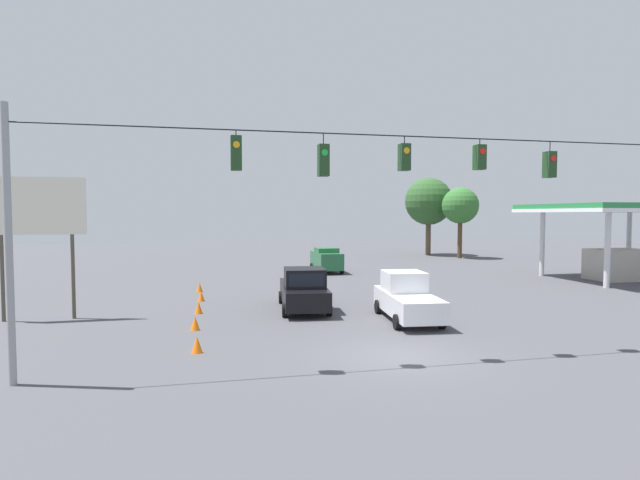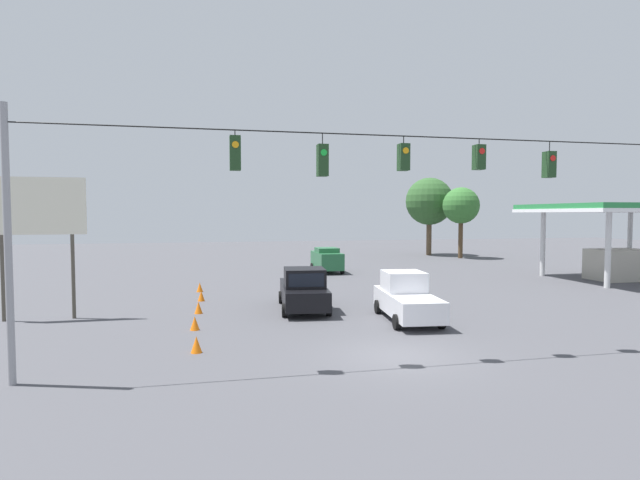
{
  "view_description": "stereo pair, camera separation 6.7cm",
  "coord_description": "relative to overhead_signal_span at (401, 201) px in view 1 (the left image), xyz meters",
  "views": [
    {
      "loc": [
        6.16,
        15.49,
        4.74
      ],
      "look_at": [
        0.24,
        -10.92,
        3.32
      ],
      "focal_mm": 28.0,
      "sensor_mm": 36.0,
      "label": 1
    },
    {
      "loc": [
        6.1,
        15.51,
        4.74
      ],
      "look_at": [
        0.24,
        -10.92,
        3.32
      ],
      "focal_mm": 28.0,
      "sensor_mm": 36.0,
      "label": 2
    }
  ],
  "objects": [
    {
      "name": "traffic_cone_fourth",
      "position": [
        6.48,
        -12.54,
        -4.87
      ],
      "size": [
        0.38,
        0.38,
        0.57
      ],
      "primitive_type": "cone",
      "color": "orange",
      "rests_on": "ground_plane"
    },
    {
      "name": "overhead_signal_span",
      "position": [
        0.0,
        0.0,
        0.0
      ],
      "size": [
        23.2,
        0.38,
        7.76
      ],
      "color": "#939399",
      "rests_on": "ground_plane"
    },
    {
      "name": "traffic_cone_nearest",
      "position": [
        6.48,
        -2.19,
        -4.87
      ],
      "size": [
        0.38,
        0.38,
        0.57
      ],
      "primitive_type": "cone",
      "color": "orange",
      "rests_on": "ground_plane"
    },
    {
      "name": "gas_station",
      "position": [
        -22.76,
        -15.03,
        -1.19
      ],
      "size": [
        11.34,
        9.2,
        5.45
      ],
      "color": "#288442",
      "rests_on": "ground_plane"
    },
    {
      "name": "ground_plane",
      "position": [
        -0.11,
        -0.37,
        -5.16
      ],
      "size": [
        140.0,
        140.0,
        0.0
      ],
      "primitive_type": "plane",
      "color": "#47474C"
    },
    {
      "name": "tree_horizon_right",
      "position": [
        -20.26,
        -33.67,
        0.43
      ],
      "size": [
        3.88,
        3.88,
        7.58
      ],
      "color": "#4C3823",
      "rests_on": "ground_plane"
    },
    {
      "name": "traffic_cone_fifth",
      "position": [
        6.62,
        -15.86,
        -4.87
      ],
      "size": [
        0.38,
        0.38,
        0.57
      ],
      "primitive_type": "cone",
      "color": "orange",
      "rests_on": "ground_plane"
    },
    {
      "name": "sedan_green_oncoming_deep",
      "position": [
        -3.28,
        -24.13,
        -4.12
      ],
      "size": [
        2.06,
        4.26,
        2.0
      ],
      "color": "#236038",
      "rests_on": "ground_plane"
    },
    {
      "name": "traffic_cone_third",
      "position": [
        6.56,
        -9.07,
        -4.87
      ],
      "size": [
        0.38,
        0.38,
        0.57
      ],
      "primitive_type": "cone",
      "color": "orange",
      "rests_on": "ground_plane"
    },
    {
      "name": "pickup_truck_black_withflow_mid",
      "position": [
        1.5,
        -8.91,
        -4.18
      ],
      "size": [
        2.68,
        5.71,
        2.12
      ],
      "color": "black",
      "rests_on": "ground_plane"
    },
    {
      "name": "tree_horizon_left",
      "position": [
        -18.7,
        -38.18,
        0.99
      ],
      "size": [
        5.42,
        5.42,
        8.9
      ],
      "color": "brown",
      "rests_on": "ground_plane"
    },
    {
      "name": "traffic_cone_second",
      "position": [
        6.63,
        -5.63,
        -4.87
      ],
      "size": [
        0.38,
        0.38,
        0.57
      ],
      "primitive_type": "cone",
      "color": "orange",
      "rests_on": "ground_plane"
    },
    {
      "name": "pickup_truck_white_crossing_near",
      "position": [
        -2.58,
        -5.63,
        -4.18
      ],
      "size": [
        2.53,
        5.38,
        2.12
      ],
      "color": "silver",
      "rests_on": "ground_plane"
    },
    {
      "name": "roadside_billboard",
      "position": [
        13.48,
        -9.18,
        -0.49
      ],
      "size": [
        4.1,
        0.16,
        6.37
      ],
      "color": "#4C473D",
      "rests_on": "ground_plane"
    }
  ]
}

